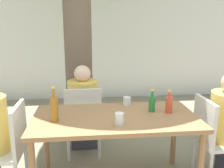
# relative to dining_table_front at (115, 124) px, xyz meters

# --- Properties ---
(cafe_building_wall) EXTENTS (10.00, 0.08, 2.80)m
(cafe_building_wall) POSITION_rel_dining_table_front_xyz_m (0.00, 3.26, 0.71)
(cafe_building_wall) COLOR silver
(cafe_building_wall) RESTS_ON ground_plane
(dining_table_front) EXTENTS (1.60, 0.82, 0.77)m
(dining_table_front) POSITION_rel_dining_table_front_xyz_m (0.00, 0.00, 0.00)
(dining_table_front) COLOR #996B42
(dining_table_front) RESTS_ON ground_plane
(patio_chair_0) EXTENTS (0.44, 0.44, 0.92)m
(patio_chair_0) POSITION_rel_dining_table_front_xyz_m (-1.03, 0.00, -0.17)
(patio_chair_0) COLOR beige
(patio_chair_0) RESTS_ON ground_plane
(patio_chair_1) EXTENTS (0.44, 0.44, 0.92)m
(patio_chair_1) POSITION_rel_dining_table_front_xyz_m (1.03, 0.00, -0.17)
(patio_chair_1) COLOR beige
(patio_chair_1) RESTS_ON ground_plane
(patio_chair_2) EXTENTS (0.44, 0.44, 0.92)m
(patio_chair_2) POSITION_rel_dining_table_front_xyz_m (-0.32, 0.64, -0.17)
(patio_chair_2) COLOR beige
(patio_chair_2) RESTS_ON ground_plane
(person_seated_2) EXTENTS (0.38, 0.59, 1.15)m
(person_seated_2) POSITION_rel_dining_table_front_xyz_m (-0.32, 0.88, -0.17)
(person_seated_2) COLOR #383842
(person_seated_2) RESTS_ON ground_plane
(soda_bottle_0) EXTENTS (0.07, 0.07, 0.23)m
(soda_bottle_0) POSITION_rel_dining_table_front_xyz_m (0.55, 0.05, 0.17)
(soda_bottle_0) COLOR #DB4C2D
(soda_bottle_0) RESTS_ON dining_table_front
(green_bottle_1) EXTENTS (0.07, 0.07, 0.23)m
(green_bottle_1) POSITION_rel_dining_table_front_xyz_m (0.39, 0.10, 0.17)
(green_bottle_1) COLOR #287A38
(green_bottle_1) RESTS_ON dining_table_front
(amber_bottle_2) EXTENTS (0.07, 0.07, 0.33)m
(amber_bottle_2) POSITION_rel_dining_table_front_xyz_m (-0.57, -0.07, 0.21)
(amber_bottle_2) COLOR #9E661E
(amber_bottle_2) RESTS_ON dining_table_front
(drinking_glass_0) EXTENTS (0.08, 0.08, 0.09)m
(drinking_glass_0) POSITION_rel_dining_table_front_xyz_m (0.17, 0.33, 0.13)
(drinking_glass_0) COLOR silver
(drinking_glass_0) RESTS_ON dining_table_front
(drinking_glass_1) EXTENTS (0.08, 0.08, 0.11)m
(drinking_glass_1) POSITION_rel_dining_table_front_xyz_m (0.01, -0.22, 0.14)
(drinking_glass_1) COLOR silver
(drinking_glass_1) RESTS_ON dining_table_front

